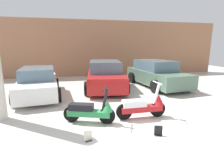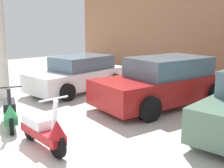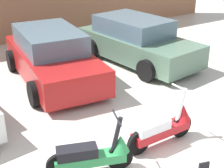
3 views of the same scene
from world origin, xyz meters
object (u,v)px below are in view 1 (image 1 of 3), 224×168
at_px(scooter_front_right, 144,106).
at_px(car_rear_center, 105,75).
at_px(placard_near_right_scooter, 158,131).
at_px(placard_near_left_scooter, 88,136).
at_px(car_rear_right, 156,74).
at_px(scooter_front_left, 91,110).
at_px(car_rear_left, 38,83).

distance_m(scooter_front_right, car_rear_center, 4.26).
bearing_deg(placard_near_right_scooter, placard_near_left_scooter, 176.22).
relative_size(car_rear_right, placard_near_left_scooter, 16.81).
bearing_deg(scooter_front_left, scooter_front_right, 20.43).
relative_size(car_rear_center, placard_near_right_scooter, 16.91).
relative_size(scooter_front_right, placard_near_left_scooter, 6.15).
distance_m(scooter_front_left, placard_near_right_scooter, 1.93).
relative_size(car_rear_left, car_rear_center, 0.88).
xyz_separation_m(car_rear_left, car_rear_center, (3.19, 0.89, 0.08)).
height_order(scooter_front_left, placard_near_left_scooter, scooter_front_left).
xyz_separation_m(scooter_front_right, placard_near_right_scooter, (-0.06, -1.13, -0.28)).
height_order(scooter_front_left, scooter_front_right, scooter_front_right).
height_order(car_rear_center, placard_near_right_scooter, car_rear_center).
xyz_separation_m(scooter_front_right, placard_near_left_scooter, (-1.79, -1.01, -0.28)).
relative_size(scooter_front_left, car_rear_right, 0.34).
relative_size(scooter_front_right, placard_near_right_scooter, 6.15).
relative_size(scooter_front_right, car_rear_center, 0.36).
distance_m(scooter_front_left, scooter_front_right, 1.62).
relative_size(car_rear_left, car_rear_right, 0.89).
xyz_separation_m(car_rear_left, placard_near_right_scooter, (3.59, -4.46, -0.49)).
xyz_separation_m(scooter_front_left, scooter_front_right, (1.62, 0.03, 0.02)).
bearing_deg(car_rear_center, placard_near_left_scooter, -7.61).
bearing_deg(scooter_front_left, car_rear_right, 65.27).
relative_size(scooter_front_left, car_rear_center, 0.33).
bearing_deg(scooter_front_left, car_rear_center, 94.27).
height_order(car_rear_left, car_rear_center, car_rear_center).
relative_size(scooter_front_right, car_rear_right, 0.37).
bearing_deg(placard_near_left_scooter, car_rear_right, 50.65).
distance_m(scooter_front_left, placard_near_left_scooter, 1.04).
height_order(scooter_front_left, car_rear_center, car_rear_center).
relative_size(scooter_front_left, scooter_front_right, 0.92).
height_order(scooter_front_right, car_rear_right, car_rear_right).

